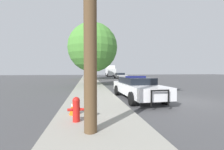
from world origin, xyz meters
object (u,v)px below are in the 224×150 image
at_px(traffic_light, 96,62).
at_px(fire_hydrant, 76,108).
at_px(box_truck, 110,71).
at_px(tree_sidewalk_mid, 92,54).
at_px(car_background_oncoming, 120,76).
at_px(tree_sidewalk_near, 93,47).
at_px(tree_sidewalk_far, 91,58).
at_px(traffic_cone, 74,106).
at_px(police_car, 137,87).

bearing_deg(traffic_light, fire_hydrant, -94.93).
relative_size(box_truck, tree_sidewalk_mid, 0.92).
height_order(car_background_oncoming, box_truck, box_truck).
xyz_separation_m(box_truck, tree_sidewalk_near, (-6.58, -29.20, 2.59)).
xyz_separation_m(tree_sidewalk_far, traffic_cone, (-1.55, -30.25, -4.26)).
distance_m(police_car, traffic_cone, 4.76).
bearing_deg(traffic_cone, box_truck, 79.18).
bearing_deg(fire_hydrant, traffic_light, 85.07).
height_order(tree_sidewalk_far, traffic_cone, tree_sidewalk_far).
height_order(car_background_oncoming, traffic_cone, car_background_oncoming).
distance_m(traffic_light, tree_sidewalk_near, 14.48).
bearing_deg(box_truck, traffic_light, 71.31).
height_order(fire_hydrant, tree_sidewalk_far, tree_sidewalk_far).
distance_m(fire_hydrant, box_truck, 41.92).
xyz_separation_m(fire_hydrant, traffic_light, (2.28, 26.41, 3.05)).
bearing_deg(police_car, traffic_light, -89.08).
bearing_deg(tree_sidewalk_mid, car_background_oncoming, 19.81).
xyz_separation_m(car_background_oncoming, tree_sidewalk_near, (-6.49, -14.79, 3.66)).
bearing_deg(traffic_cone, car_background_oncoming, 73.64).
bearing_deg(tree_sidewalk_far, traffic_cone, -92.92).
height_order(fire_hydrant, car_background_oncoming, car_background_oncoming).
xyz_separation_m(traffic_light, box_truck, (5.31, 14.80, -1.85)).
distance_m(fire_hydrant, tree_sidewalk_far, 31.39).
distance_m(police_car, car_background_oncoming, 23.17).
height_order(box_truck, traffic_cone, box_truck).
height_order(box_truck, tree_sidewalk_far, tree_sidewalk_far).
relative_size(traffic_light, tree_sidewalk_mid, 0.63).
xyz_separation_m(police_car, tree_sidewalk_near, (-2.40, 8.02, 3.60)).
relative_size(police_car, car_background_oncoming, 1.21).
height_order(fire_hydrant, tree_sidewalk_near, tree_sidewalk_near).
bearing_deg(tree_sidewalk_far, tree_sidewalk_mid, -89.77).
xyz_separation_m(car_background_oncoming, tree_sidewalk_far, (-6.08, 4.28, 4.02)).
relative_size(box_truck, tree_sidewalk_near, 1.02).
bearing_deg(traffic_light, police_car, -87.11).
bearing_deg(tree_sidewalk_near, box_truck, 77.29).
height_order(traffic_light, box_truck, traffic_light).
height_order(box_truck, tree_sidewalk_near, tree_sidewalk_near).
bearing_deg(tree_sidewalk_mid, fire_hydrant, -93.35).
height_order(police_car, tree_sidewalk_near, tree_sidewalk_near).
relative_size(traffic_light, tree_sidewalk_near, 0.70).
bearing_deg(traffic_cone, traffic_light, 84.63).
distance_m(traffic_light, car_background_oncoming, 5.99).
distance_m(traffic_light, box_truck, 15.83).
distance_m(traffic_light, traffic_cone, 25.89).
bearing_deg(police_car, tree_sidewalk_mid, -86.52).
bearing_deg(tree_sidewalk_mid, tree_sidewalk_far, 90.23).
bearing_deg(tree_sidewalk_mid, traffic_light, 65.01).
distance_m(fire_hydrant, traffic_light, 26.69).
bearing_deg(traffic_cone, fire_hydrant, -80.98).
xyz_separation_m(tree_sidewalk_far, tree_sidewalk_near, (-0.41, -19.07, -0.37)).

